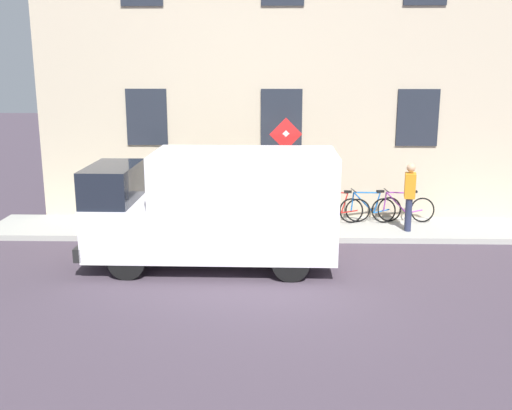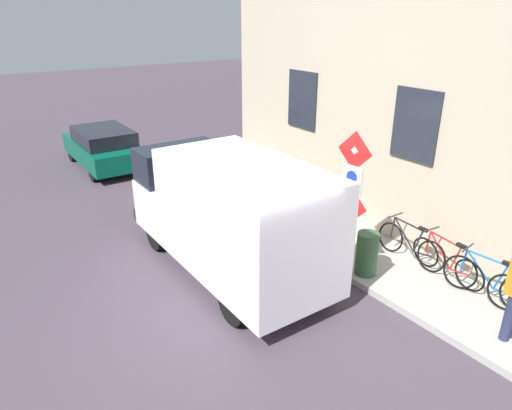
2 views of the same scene
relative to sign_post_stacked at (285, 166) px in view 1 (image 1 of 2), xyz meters
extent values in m
plane|color=#443844|center=(-2.54, 0.08, -1.89)|extent=(80.00, 80.00, 0.00)
cube|color=#A3A29A|center=(0.83, 0.08, -1.82)|extent=(2.06, 15.15, 0.14)
cube|color=#C2B197|center=(2.21, 0.08, 2.60)|extent=(0.70, 13.15, 8.98)
cube|color=#232833|center=(1.84, -3.54, 0.99)|extent=(0.06, 1.10, 1.50)
cube|color=#232833|center=(1.84, 0.08, 0.99)|extent=(0.06, 1.10, 1.50)
cube|color=#232833|center=(1.84, 3.69, 0.99)|extent=(0.06, 1.10, 1.50)
cylinder|color=#474C47|center=(0.05, 0.01, -0.38)|extent=(0.09, 0.09, 2.74)
pyramid|color=silver|center=(-0.03, 0.00, 0.74)|extent=(0.10, 0.50, 0.50)
pyramid|color=red|center=(-0.03, 0.00, 0.74)|extent=(0.09, 0.56, 0.56)
cube|color=white|center=(-0.01, 0.00, 0.19)|extent=(0.09, 0.44, 0.56)
cylinder|color=#1933B2|center=(-0.04, 0.00, 0.25)|extent=(0.04, 0.24, 0.24)
pyramid|color=silver|center=(-0.03, 0.00, -0.36)|extent=(0.10, 0.50, 0.50)
pyramid|color=red|center=(-0.03, 0.00, -0.36)|extent=(0.09, 0.56, 0.56)
cube|color=white|center=(-1.91, 0.89, -0.47)|extent=(2.03, 3.82, 2.18)
cube|color=white|center=(-1.88, 3.49, -1.01)|extent=(2.01, 1.42, 1.10)
cube|color=black|center=(-1.88, 3.70, -0.11)|extent=(1.93, 1.00, 0.84)
cube|color=black|center=(-1.88, 4.24, -1.38)|extent=(2.00, 0.18, 0.28)
cylinder|color=black|center=(-2.77, 3.26, -1.51)|extent=(0.23, 0.76, 0.76)
cylinder|color=black|center=(-1.01, 3.25, -1.51)|extent=(0.23, 0.76, 0.76)
cylinder|color=black|center=(-2.80, -0.06, -1.51)|extent=(0.23, 0.76, 0.76)
cylinder|color=black|center=(-1.04, -0.08, -1.51)|extent=(0.23, 0.76, 0.76)
torus|color=black|center=(1.27, -2.66, -1.42)|extent=(0.20, 0.67, 0.66)
torus|color=black|center=(1.36, -3.70, -1.42)|extent=(0.20, 0.67, 0.66)
cylinder|color=purple|center=(1.30, -2.99, -1.21)|extent=(0.08, 0.60, 0.60)
cylinder|color=purple|center=(1.30, -3.07, -0.94)|extent=(0.10, 0.73, 0.07)
cylinder|color=purple|center=(1.33, -3.36, -1.23)|extent=(0.05, 0.19, 0.55)
cylinder|color=purple|center=(1.34, -3.49, -1.46)|extent=(0.07, 0.43, 0.12)
cylinder|color=purple|center=(1.27, -2.68, -1.17)|extent=(0.04, 0.09, 0.50)
cube|color=black|center=(1.33, -3.43, -0.91)|extent=(0.10, 0.21, 0.06)
cylinder|color=#262626|center=(1.27, -2.71, -0.87)|extent=(0.46, 0.07, 0.03)
torus|color=black|center=(1.23, -1.79, -1.42)|extent=(0.24, 0.67, 0.66)
torus|color=black|center=(1.39, -2.83, -1.42)|extent=(0.24, 0.67, 0.66)
cylinder|color=blue|center=(1.29, -2.13, -1.21)|extent=(0.13, 0.60, 0.60)
cylinder|color=blue|center=(1.30, -2.20, -0.94)|extent=(0.14, 0.72, 0.07)
cylinder|color=blue|center=(1.34, -2.49, -1.23)|extent=(0.06, 0.19, 0.55)
cylinder|color=blue|center=(1.36, -2.62, -1.46)|extent=(0.10, 0.43, 0.12)
cylinder|color=blue|center=(1.24, -1.82, -1.17)|extent=(0.05, 0.09, 0.50)
cube|color=black|center=(1.35, -2.56, -0.91)|extent=(0.11, 0.21, 0.06)
cylinder|color=#262626|center=(1.24, -1.84, -0.87)|extent=(0.46, 0.10, 0.03)
torus|color=black|center=(1.36, -0.92, -1.42)|extent=(0.18, 0.67, 0.66)
torus|color=black|center=(1.26, -1.97, -1.42)|extent=(0.18, 0.67, 0.66)
cylinder|color=red|center=(1.33, -1.26, -1.21)|extent=(0.09, 0.60, 0.60)
cylinder|color=red|center=(1.32, -1.33, -0.94)|extent=(0.11, 0.73, 0.07)
cylinder|color=red|center=(1.30, -1.62, -1.23)|extent=(0.05, 0.19, 0.55)
cylinder|color=red|center=(1.28, -1.75, -1.46)|extent=(0.08, 0.43, 0.12)
cylinder|color=red|center=(1.36, -0.95, -1.17)|extent=(0.04, 0.09, 0.50)
cube|color=black|center=(1.29, -1.69, -0.91)|extent=(0.10, 0.21, 0.06)
cylinder|color=#262626|center=(1.36, -0.97, -0.87)|extent=(0.46, 0.07, 0.03)
torus|color=black|center=(1.32, -0.05, -1.42)|extent=(0.13, 0.66, 0.66)
torus|color=black|center=(1.30, -1.10, -1.42)|extent=(0.13, 0.66, 0.66)
cylinder|color=black|center=(1.32, -0.39, -1.21)|extent=(0.05, 0.60, 0.60)
cylinder|color=black|center=(1.32, -0.46, -0.94)|extent=(0.05, 0.73, 0.07)
cylinder|color=black|center=(1.31, -0.75, -1.23)|extent=(0.04, 0.19, 0.55)
cylinder|color=black|center=(1.31, -0.89, -1.46)|extent=(0.04, 0.43, 0.12)
cylinder|color=black|center=(1.32, -0.08, -1.17)|extent=(0.04, 0.09, 0.50)
cube|color=black|center=(1.31, -0.83, -0.91)|extent=(0.08, 0.20, 0.06)
cylinder|color=#262626|center=(1.32, -0.10, -0.87)|extent=(0.46, 0.04, 0.03)
cylinder|color=#262B47|center=(0.46, -3.13, -1.32)|extent=(0.16, 0.16, 0.85)
cylinder|color=#262B47|center=(0.63, -3.16, -1.32)|extent=(0.16, 0.16, 0.85)
cube|color=orange|center=(0.55, -3.14, -0.59)|extent=(0.44, 0.33, 0.62)
sphere|color=tan|center=(0.55, -3.14, -0.14)|extent=(0.22, 0.22, 0.22)
cylinder|color=#2D5133|center=(0.15, -0.41, -1.30)|extent=(0.44, 0.44, 0.90)
camera|label=1|loc=(-14.20, 0.34, 2.43)|focal=41.89mm
camera|label=2|loc=(-6.33, -5.75, 3.19)|focal=32.30mm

